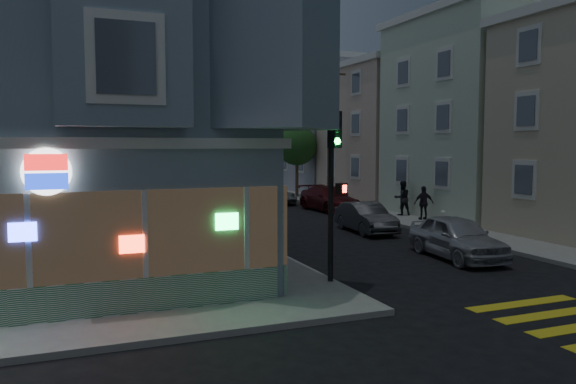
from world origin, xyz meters
TOP-DOWN VIEW (x-y plane):
  - ground at (0.00, 0.00)m, footprint 120.00×120.00m
  - sidewalk_ne at (23.00, 23.00)m, footprint 24.00×42.00m
  - row_house_b at (19.50, 16.00)m, footprint 12.00×8.60m
  - row_house_c at (19.50, 25.00)m, footprint 12.00×8.60m
  - row_house_d at (19.50, 34.00)m, footprint 12.00×8.60m
  - utility_pole at (12.00, 24.00)m, footprint 2.20×0.30m
  - street_tree_near at (12.20, 30.00)m, footprint 3.00×3.00m
  - street_tree_far at (12.20, 38.00)m, footprint 3.00×3.00m
  - pedestrian_a at (13.00, 16.99)m, footprint 1.00×0.83m
  - pedestrian_b at (13.00, 15.01)m, footprint 1.07×0.60m
  - parked_car_a at (8.60, 6.85)m, footprint 2.28×4.61m
  - parked_car_b at (8.60, 13.23)m, footprint 1.75×4.22m
  - parked_car_c at (10.70, 21.36)m, footprint 2.30×5.20m
  - parked_car_d at (9.18, 26.56)m, footprint 1.95×4.22m
  - traffic_signal at (2.82, 4.88)m, footprint 0.61×0.53m
  - fire_hydrant at (12.52, 12.78)m, footprint 0.43×0.25m

SIDE VIEW (x-z plane):
  - ground at x=0.00m, z-range 0.00..0.00m
  - sidewalk_ne at x=23.00m, z-range 0.00..0.15m
  - fire_hydrant at x=12.52m, z-range 0.17..0.91m
  - parked_car_d at x=9.18m, z-range 0.00..1.17m
  - parked_car_b at x=8.60m, z-range 0.00..1.36m
  - parked_car_c at x=10.70m, z-range 0.00..1.48m
  - parked_car_a at x=8.60m, z-range 0.00..1.51m
  - pedestrian_b at x=13.00m, z-range 0.15..1.88m
  - pedestrian_a at x=13.00m, z-range 0.15..2.02m
  - traffic_signal at x=2.82m, z-range 0.99..5.74m
  - street_tree_near at x=12.20m, z-range 1.29..6.59m
  - street_tree_far at x=12.20m, z-range 1.29..6.59m
  - row_house_c at x=19.50m, z-range 0.15..9.15m
  - utility_pole at x=12.00m, z-range 0.30..9.30m
  - row_house_b at x=19.50m, z-range 0.15..10.65m
  - row_house_d at x=19.50m, z-range 0.15..10.65m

